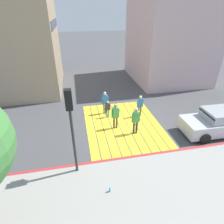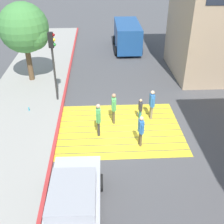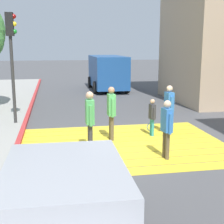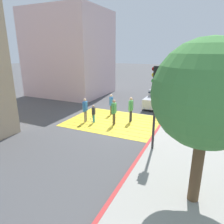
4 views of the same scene
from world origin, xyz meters
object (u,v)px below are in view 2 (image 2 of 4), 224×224
(car_parked_near_curb, at_px, (74,204))
(pedestrian_adult_side, at_px, (152,103))
(van_down_street, at_px, (127,35))
(traffic_light_corner, at_px, (53,54))
(pedestrian_adult_trailing, at_px, (141,129))
(pedestrian_teen_behind, at_px, (114,106))
(street_tree, at_px, (25,29))
(pedestrian_adult_lead, at_px, (98,117))
(pedestrian_child_with_racket, at_px, (140,108))
(water_bottle, at_px, (29,109))

(car_parked_near_curb, xyz_separation_m, pedestrian_adult_side, (3.80, 6.39, 0.27))
(van_down_street, bearing_deg, car_parked_near_curb, -101.30)
(van_down_street, xyz_separation_m, traffic_light_corner, (-5.21, -9.52, 1.76))
(pedestrian_adult_side, bearing_deg, van_down_street, 90.79)
(pedestrian_adult_trailing, bearing_deg, van_down_street, 86.91)
(van_down_street, height_order, pedestrian_teen_behind, van_down_street)
(street_tree, distance_m, pedestrian_adult_lead, 8.48)
(car_parked_near_curb, distance_m, street_tree, 12.56)
(street_tree, height_order, pedestrian_adult_lead, street_tree)
(pedestrian_teen_behind, bearing_deg, pedestrian_adult_trailing, -60.41)
(traffic_light_corner, distance_m, pedestrian_child_with_racket, 5.79)
(van_down_street, bearing_deg, pedestrian_adult_lead, -101.72)
(pedestrian_adult_lead, xyz_separation_m, pedestrian_adult_trailing, (1.97, -0.95, -0.09))
(pedestrian_adult_lead, bearing_deg, pedestrian_child_with_racket, 29.97)
(traffic_light_corner, distance_m, pedestrian_teen_behind, 4.65)
(traffic_light_corner, bearing_deg, car_parked_near_curb, -79.67)
(street_tree, distance_m, pedestrian_teen_behind, 8.18)
(street_tree, bearing_deg, water_bottle, -82.56)
(car_parked_near_curb, bearing_deg, pedestrian_child_with_racket, 63.29)
(pedestrian_child_with_racket, bearing_deg, van_down_street, 87.78)
(traffic_light_corner, height_order, pedestrian_adult_trailing, traffic_light_corner)
(traffic_light_corner, distance_m, pedestrian_adult_lead, 4.86)
(traffic_light_corner, relative_size, street_tree, 0.80)
(car_parked_near_curb, distance_m, van_down_street, 18.55)
(van_down_street, relative_size, water_bottle, 23.70)
(traffic_light_corner, xyz_separation_m, water_bottle, (-1.50, -1.30, -2.81))
(van_down_street, distance_m, water_bottle, 12.77)
(water_bottle, relative_size, pedestrian_adult_side, 0.13)
(street_tree, distance_m, pedestrian_adult_side, 9.50)
(street_tree, height_order, pedestrian_child_with_racket, street_tree)
(street_tree, relative_size, pedestrian_child_with_racket, 4.13)
(pedestrian_adult_side, bearing_deg, car_parked_near_curb, -120.73)
(car_parked_near_curb, bearing_deg, street_tree, 107.33)
(pedestrian_adult_trailing, height_order, pedestrian_child_with_racket, pedestrian_adult_trailing)
(van_down_street, bearing_deg, pedestrian_child_with_racket, -92.22)
(pedestrian_adult_side, bearing_deg, pedestrian_adult_trailing, -111.54)
(traffic_light_corner, relative_size, pedestrian_teen_behind, 2.40)
(pedestrian_adult_trailing, height_order, pedestrian_teen_behind, pedestrian_teen_behind)
(pedestrian_adult_trailing, distance_m, pedestrian_teen_behind, 2.33)
(pedestrian_adult_lead, bearing_deg, street_tree, 124.21)
(pedestrian_teen_behind, bearing_deg, traffic_light_corner, 141.80)
(traffic_light_corner, bearing_deg, street_tree, 124.45)
(van_down_street, relative_size, pedestrian_teen_behind, 2.96)
(water_bottle, height_order, pedestrian_adult_lead, pedestrian_adult_lead)
(water_bottle, bearing_deg, pedestrian_child_with_racket, -9.63)
(street_tree, relative_size, pedestrian_teen_behind, 3.02)
(van_down_street, xyz_separation_m, pedestrian_teen_behind, (-1.92, -12.11, -0.25))
(pedestrian_adult_lead, height_order, pedestrian_teen_behind, pedestrian_adult_lead)
(car_parked_near_curb, distance_m, traffic_light_corner, 9.10)
(pedestrian_adult_side, relative_size, pedestrian_child_with_racket, 1.34)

